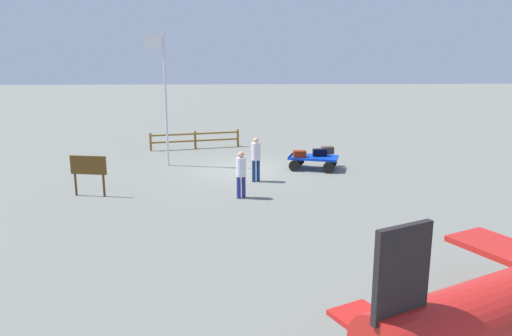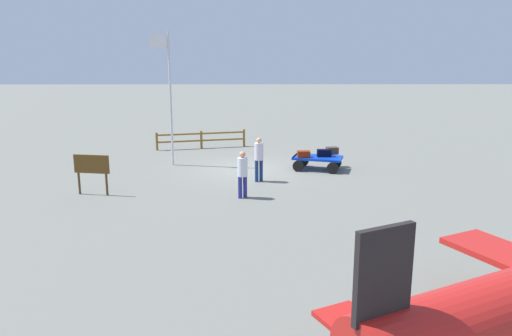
{
  "view_description": "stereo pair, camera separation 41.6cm",
  "coord_description": "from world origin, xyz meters",
  "px_view_note": "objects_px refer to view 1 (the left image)",
  "views": [
    {
      "loc": [
        0.27,
        20.65,
        4.86
      ],
      "look_at": [
        -0.3,
        6.0,
        1.46
      ],
      "focal_mm": 34.74,
      "sensor_mm": 36.0,
      "label": 1
    },
    {
      "loc": [
        -0.14,
        20.66,
        4.86
      ],
      "look_at": [
        -0.3,
        6.0,
        1.46
      ],
      "focal_mm": 34.74,
      "sensor_mm": 36.0,
      "label": 2
    }
  ],
  "objects_px": {
    "suitcase_dark": "(320,153)",
    "worker_lead": "(256,156)",
    "flagpole": "(163,89)",
    "signboard": "(88,168)",
    "suitcase_grey": "(328,150)",
    "suitcase_tan": "(300,154)",
    "worker_trailing": "(241,171)",
    "luggage_cart": "(313,159)"
  },
  "relations": [
    {
      "from": "suitcase_tan",
      "to": "suitcase_dark",
      "type": "xyz_separation_m",
      "value": [
        -0.88,
        -0.13,
        0.02
      ]
    },
    {
      "from": "flagpole",
      "to": "signboard",
      "type": "xyz_separation_m",
      "value": [
        1.99,
        4.76,
        -2.37
      ]
    },
    {
      "from": "suitcase_grey",
      "to": "flagpole",
      "type": "height_order",
      "value": "flagpole"
    },
    {
      "from": "suitcase_tan",
      "to": "suitcase_grey",
      "type": "bearing_deg",
      "value": -152.04
    },
    {
      "from": "luggage_cart",
      "to": "suitcase_dark",
      "type": "distance_m",
      "value": 0.41
    },
    {
      "from": "suitcase_tan",
      "to": "worker_lead",
      "type": "distance_m",
      "value": 2.65
    },
    {
      "from": "suitcase_grey",
      "to": "suitcase_tan",
      "type": "bearing_deg",
      "value": 27.96
    },
    {
      "from": "suitcase_grey",
      "to": "signboard",
      "type": "bearing_deg",
      "value": 25.39
    },
    {
      "from": "suitcase_dark",
      "to": "signboard",
      "type": "relative_size",
      "value": 0.41
    },
    {
      "from": "suitcase_grey",
      "to": "worker_lead",
      "type": "xyz_separation_m",
      "value": [
        3.24,
        2.51,
        0.28
      ]
    },
    {
      "from": "luggage_cart",
      "to": "worker_trailing",
      "type": "height_order",
      "value": "worker_trailing"
    },
    {
      "from": "luggage_cart",
      "to": "signboard",
      "type": "relative_size",
      "value": 1.59
    },
    {
      "from": "worker_lead",
      "to": "worker_trailing",
      "type": "relative_size",
      "value": 1.05
    },
    {
      "from": "signboard",
      "to": "flagpole",
      "type": "bearing_deg",
      "value": -112.69
    },
    {
      "from": "luggage_cart",
      "to": "flagpole",
      "type": "xyz_separation_m",
      "value": [
        6.39,
        -0.99,
        2.92
      ]
    },
    {
      "from": "worker_trailing",
      "to": "signboard",
      "type": "bearing_deg",
      "value": -4.59
    },
    {
      "from": "worker_trailing",
      "to": "flagpole",
      "type": "xyz_separation_m",
      "value": [
        3.27,
        -5.18,
        2.41
      ]
    },
    {
      "from": "luggage_cart",
      "to": "worker_trailing",
      "type": "bearing_deg",
      "value": 53.39
    },
    {
      "from": "suitcase_tan",
      "to": "worker_trailing",
      "type": "height_order",
      "value": "worker_trailing"
    },
    {
      "from": "worker_lead",
      "to": "suitcase_dark",
      "type": "bearing_deg",
      "value": -145.29
    },
    {
      "from": "worker_lead",
      "to": "flagpole",
      "type": "xyz_separation_m",
      "value": [
        3.87,
        -2.94,
        2.35
      ]
    },
    {
      "from": "flagpole",
      "to": "signboard",
      "type": "distance_m",
      "value": 5.67
    },
    {
      "from": "suitcase_dark",
      "to": "worker_trailing",
      "type": "height_order",
      "value": "worker_trailing"
    },
    {
      "from": "suitcase_dark",
      "to": "worker_lead",
      "type": "relative_size",
      "value": 0.34
    },
    {
      "from": "luggage_cart",
      "to": "flagpole",
      "type": "height_order",
      "value": "flagpole"
    },
    {
      "from": "luggage_cart",
      "to": "suitcase_tan",
      "type": "relative_size",
      "value": 4.29
    },
    {
      "from": "worker_trailing",
      "to": "flagpole",
      "type": "bearing_deg",
      "value": -57.69
    },
    {
      "from": "worker_trailing",
      "to": "worker_lead",
      "type": "bearing_deg",
      "value": -104.95
    },
    {
      "from": "signboard",
      "to": "worker_lead",
      "type": "bearing_deg",
      "value": -162.82
    },
    {
      "from": "suitcase_tan",
      "to": "signboard",
      "type": "xyz_separation_m",
      "value": [
        7.78,
        3.62,
        0.28
      ]
    },
    {
      "from": "luggage_cart",
      "to": "worker_trailing",
      "type": "xyz_separation_m",
      "value": [
        3.11,
        4.19,
        0.51
      ]
    },
    {
      "from": "luggage_cart",
      "to": "worker_trailing",
      "type": "distance_m",
      "value": 5.24
    },
    {
      "from": "suitcase_dark",
      "to": "signboard",
      "type": "xyz_separation_m",
      "value": [
        8.66,
        3.75,
        0.26
      ]
    },
    {
      "from": "worker_lead",
      "to": "suitcase_tan",
      "type": "bearing_deg",
      "value": -136.77
    },
    {
      "from": "suitcase_dark",
      "to": "signboard",
      "type": "bearing_deg",
      "value": 23.43
    },
    {
      "from": "suitcase_grey",
      "to": "luggage_cart",
      "type": "bearing_deg",
      "value": 37.3
    },
    {
      "from": "suitcase_dark",
      "to": "flagpole",
      "type": "bearing_deg",
      "value": -8.54
    },
    {
      "from": "suitcase_grey",
      "to": "signboard",
      "type": "relative_size",
      "value": 0.37
    },
    {
      "from": "suitcase_dark",
      "to": "worker_trailing",
      "type": "distance_m",
      "value": 5.39
    },
    {
      "from": "worker_lead",
      "to": "worker_trailing",
      "type": "bearing_deg",
      "value": 75.05
    },
    {
      "from": "worker_lead",
      "to": "signboard",
      "type": "bearing_deg",
      "value": 17.18
    },
    {
      "from": "luggage_cart",
      "to": "suitcase_tan",
      "type": "height_order",
      "value": "suitcase_tan"
    }
  ]
}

